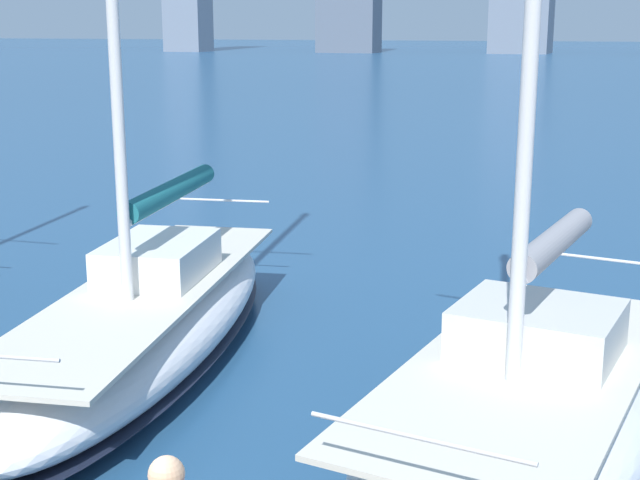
# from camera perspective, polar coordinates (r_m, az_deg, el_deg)

# --- Properties ---
(sailboat_grey) EXTENTS (3.91, 7.25, 10.75)m
(sailboat_grey) POSITION_cam_1_polar(r_m,az_deg,el_deg) (10.25, 12.94, -10.43)
(sailboat_grey) COLOR silver
(sailboat_grey) RESTS_ON ground
(sailboat_teal) EXTENTS (3.66, 9.25, 12.25)m
(sailboat_teal) POSITION_cam_1_polar(r_m,az_deg,el_deg) (13.23, -10.93, -4.83)
(sailboat_teal) COLOR white
(sailboat_teal) RESTS_ON ground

